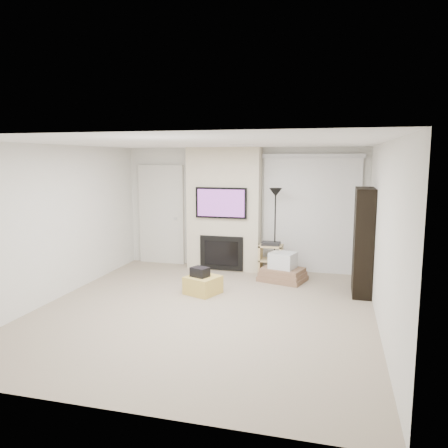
% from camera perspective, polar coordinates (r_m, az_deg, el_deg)
% --- Properties ---
extents(floor, '(5.00, 5.50, 0.00)m').
position_cam_1_polar(floor, '(6.75, -2.62, -11.20)').
color(floor, tan).
rests_on(floor, ground).
extents(ceiling, '(5.00, 5.50, 0.00)m').
position_cam_1_polar(ceiling, '(6.35, -2.77, 10.53)').
color(ceiling, white).
rests_on(ceiling, wall_back).
extents(wall_back, '(5.00, 0.00, 2.50)m').
position_cam_1_polar(wall_back, '(9.07, 2.47, 2.04)').
color(wall_back, silver).
rests_on(wall_back, ground).
extents(wall_front, '(5.00, 0.00, 2.50)m').
position_cam_1_polar(wall_front, '(3.95, -14.70, -6.88)').
color(wall_front, silver).
rests_on(wall_front, ground).
extents(wall_left, '(0.00, 5.50, 2.50)m').
position_cam_1_polar(wall_left, '(7.56, -21.11, 0.15)').
color(wall_left, silver).
rests_on(wall_left, ground).
extents(wall_right, '(0.00, 5.50, 2.50)m').
position_cam_1_polar(wall_right, '(6.18, 20.04, -1.57)').
color(wall_right, silver).
rests_on(wall_right, ground).
extents(hvac_vent, '(0.35, 0.18, 0.01)m').
position_cam_1_polar(hvac_vent, '(7.03, 2.37, 10.32)').
color(hvac_vent, silver).
rests_on(hvac_vent, ceiling).
extents(ottoman, '(0.65, 0.65, 0.30)m').
position_cam_1_polar(ottoman, '(7.50, -2.77, -7.95)').
color(ottoman, '#D9B753').
rests_on(ottoman, floor).
extents(black_bag, '(0.34, 0.31, 0.16)m').
position_cam_1_polar(black_bag, '(7.43, -3.16, -6.27)').
color(black_bag, black).
rests_on(black_bag, ottoman).
extents(fireplace_wall, '(1.50, 0.47, 2.50)m').
position_cam_1_polar(fireplace_wall, '(8.95, -0.01, 1.87)').
color(fireplace_wall, beige).
rests_on(fireplace_wall, floor).
extents(entry_door, '(1.02, 0.11, 2.14)m').
position_cam_1_polar(entry_door, '(9.60, -8.15, 1.15)').
color(entry_door, silver).
rests_on(entry_door, floor).
extents(vertical_blinds, '(1.98, 0.10, 2.37)m').
position_cam_1_polar(vertical_blinds, '(8.83, 11.32, 1.86)').
color(vertical_blinds, silver).
rests_on(vertical_blinds, floor).
extents(floor_lamp, '(0.25, 0.25, 1.72)m').
position_cam_1_polar(floor_lamp, '(8.50, 6.72, 2.23)').
color(floor_lamp, black).
rests_on(floor_lamp, floor).
extents(av_stand, '(0.45, 0.38, 0.66)m').
position_cam_1_polar(av_stand, '(8.66, 6.13, -4.40)').
color(av_stand, '#DDC082').
rests_on(av_stand, floor).
extents(box_stack, '(0.95, 0.81, 0.54)m').
position_cam_1_polar(box_stack, '(8.30, 7.67, -5.98)').
color(box_stack, '#8A664D').
rests_on(box_stack, floor).
extents(bookshelf, '(0.30, 0.80, 1.80)m').
position_cam_1_polar(bookshelf, '(7.68, 17.71, -2.20)').
color(bookshelf, black).
rests_on(bookshelf, floor).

